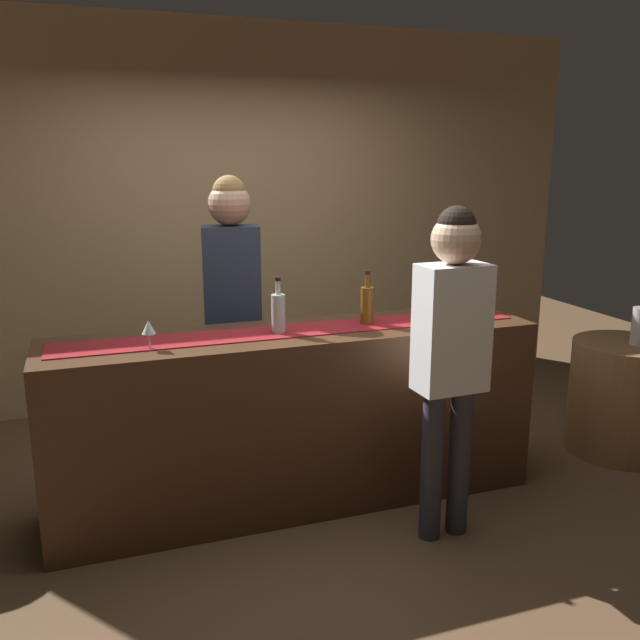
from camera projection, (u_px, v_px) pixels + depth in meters
name	position (u px, v px, depth m)	size (l,w,h in m)	color
ground_plane	(297.00, 498.00, 3.89)	(10.00, 10.00, 0.00)	brown
back_wall	(222.00, 216.00, 5.30)	(6.00, 0.12, 2.90)	tan
bar_counter	(296.00, 417.00, 3.78)	(2.67, 0.60, 0.99)	#472B19
counter_runner_cloth	(295.00, 330.00, 3.66)	(2.54, 0.28, 0.01)	maroon
wine_bottle_amber	(367.00, 304.00, 3.79)	(0.07, 0.07, 0.30)	brown
wine_bottle_clear	(278.00, 313.00, 3.59)	(0.07, 0.07, 0.30)	#B2C6C1
wine_glass_near_customer	(463.00, 303.00, 3.86)	(0.07, 0.07, 0.14)	silver
wine_glass_mid_counter	(149.00, 328.00, 3.29)	(0.07, 0.07, 0.14)	silver
bartender	(232.00, 289.00, 4.09)	(0.37, 0.25, 1.80)	#26262B
customer_sipping	(451.00, 340.00, 3.29)	(0.35, 0.24, 1.68)	#33333D
round_side_table	(623.00, 397.00, 4.45)	(0.68, 0.68, 0.74)	olive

